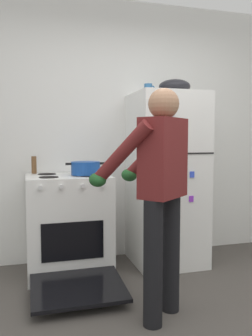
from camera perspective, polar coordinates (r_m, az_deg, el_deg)
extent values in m
cube|color=white|center=(3.73, -1.36, 6.15)|extent=(6.00, 0.10, 2.70)
cube|color=white|center=(3.52, 6.64, -1.85)|extent=(0.68, 0.68, 1.71)
cube|color=black|center=(3.19, 9.05, 2.39)|extent=(0.67, 0.01, 0.01)
cylinder|color=#B7B7BC|center=(3.20, 7.69, -7.78)|extent=(0.02, 0.02, 0.62)
cylinder|color=#B7B7BC|center=(3.13, 7.86, 7.68)|extent=(0.02, 0.02, 0.32)
cube|color=green|center=(3.16, 6.06, -5.76)|extent=(0.04, 0.01, 0.06)
cube|color=blue|center=(3.25, 10.85, -1.06)|extent=(0.04, 0.01, 0.06)
cube|color=orange|center=(3.18, 8.02, -2.20)|extent=(0.04, 0.01, 0.06)
cube|color=purple|center=(3.28, 10.71, -5.03)|extent=(0.04, 0.01, 0.06)
cube|color=white|center=(3.35, -9.47, -9.09)|extent=(0.76, 0.64, 0.92)
cube|color=black|center=(3.05, -8.76, -11.85)|extent=(0.53, 0.01, 0.33)
cylinder|color=black|center=(3.11, -12.63, -1.49)|extent=(0.17, 0.17, 0.01)
cylinder|color=black|center=(3.15, -5.99, -1.32)|extent=(0.17, 0.17, 0.01)
cylinder|color=black|center=(3.40, -12.91, -0.98)|extent=(0.17, 0.17, 0.01)
cylinder|color=black|center=(3.43, -6.82, -0.84)|extent=(0.17, 0.17, 0.01)
cylinder|color=silver|center=(2.92, -13.91, -3.14)|extent=(0.04, 0.03, 0.04)
cylinder|color=silver|center=(2.93, -10.59, -3.06)|extent=(0.04, 0.03, 0.04)
cylinder|color=silver|center=(2.96, -7.11, -2.96)|extent=(0.04, 0.03, 0.04)
cylinder|color=silver|center=(2.99, -3.88, -2.85)|extent=(0.04, 0.03, 0.04)
cube|color=black|center=(2.88, -7.92, -18.96)|extent=(0.72, 0.59, 0.07)
cylinder|color=black|center=(2.40, 4.47, -15.44)|extent=(0.13, 0.13, 0.86)
cylinder|color=black|center=(2.61, 7.40, -13.74)|extent=(0.13, 0.13, 0.86)
cube|color=maroon|center=(2.37, 6.15, 1.67)|extent=(0.40, 0.38, 0.54)
sphere|color=#A37556|center=(2.38, 6.23, 10.48)|extent=(0.21, 0.21, 0.21)
sphere|color=#292929|center=(2.37, 6.22, 9.60)|extent=(0.15, 0.15, 0.15)
cylinder|color=maroon|center=(2.30, -0.75, 2.38)|extent=(0.37, 0.42, 0.44)
cylinder|color=maroon|center=(2.64, 4.26, 2.66)|extent=(0.37, 0.42, 0.44)
ellipsoid|color=#1E5123|center=(2.44, -4.71, -1.95)|extent=(0.12, 0.18, 0.10)
ellipsoid|color=#1E5123|center=(2.76, 0.52, -1.17)|extent=(0.12, 0.18, 0.10)
cylinder|color=#19479E|center=(3.23, -6.68, -0.03)|extent=(0.27, 0.27, 0.12)
cube|color=black|center=(3.21, -9.49, 0.67)|extent=(0.05, 0.03, 0.02)
cube|color=black|center=(3.26, -3.92, 0.78)|extent=(0.05, 0.03, 0.02)
cylinder|color=#2D6093|center=(3.52, 3.68, 12.92)|extent=(0.08, 0.08, 0.10)
torus|color=#2D6093|center=(3.53, 4.37, 12.96)|extent=(0.06, 0.01, 0.06)
cylinder|color=brown|center=(3.44, -14.94, 0.49)|extent=(0.05, 0.05, 0.17)
ellipsoid|color=black|center=(3.57, 8.00, 13.14)|extent=(0.31, 0.31, 0.14)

